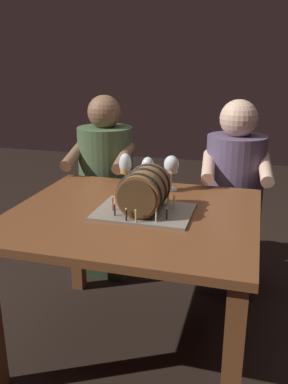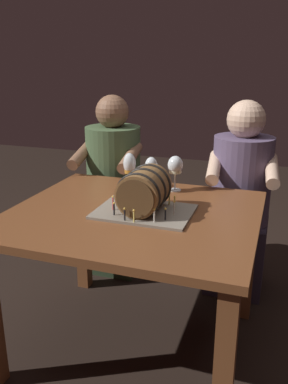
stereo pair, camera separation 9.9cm
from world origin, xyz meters
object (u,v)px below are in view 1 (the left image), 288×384
object	(u,v)px
wine_glass_amber	(125,165)
person_seated_right	(233,205)
wine_glass_white	(171,166)
barrel_cake	(144,193)
wine_glass_empty	(148,167)
dining_table	(133,234)
person_seated_left	(107,193)

from	to	relation	value
wine_glass_amber	person_seated_right	size ratio (longest dim) A/B	0.16
wine_glass_white	barrel_cake	bearing A→B (deg)	-96.91
wine_glass_empty	person_seated_right	size ratio (longest dim) A/B	0.16
dining_table	barrel_cake	distance (m)	0.21
dining_table	wine_glass_empty	bearing A→B (deg)	92.09
person_seated_left	dining_table	bearing A→B (deg)	-60.59
person_seated_left	person_seated_right	size ratio (longest dim) A/B	1.00
wine_glass_empty	barrel_cake	bearing A→B (deg)	-78.05
wine_glass_amber	wine_glass_white	xyz separation A→B (m)	(0.24, 0.03, 0.01)
wine_glass_white	person_seated_left	size ratio (longest dim) A/B	0.16
wine_glass_white	wine_glass_empty	bearing A→B (deg)	-145.92
barrel_cake	person_seated_right	bearing A→B (deg)	63.93
barrel_cake	person_seated_right	size ratio (longest dim) A/B	0.37
barrel_cake	wine_glass_empty	size ratio (longest dim) A/B	2.28
wine_glass_empty	dining_table	bearing A→B (deg)	-87.91
barrel_cake	wine_glass_empty	bearing A→B (deg)	101.95
dining_table	wine_glass_empty	xyz separation A→B (m)	(-0.01, 0.29, 0.24)
wine_glass_empty	wine_glass_white	world-z (taller)	wine_glass_empty
barrel_cake	person_seated_left	world-z (taller)	person_seated_left
wine_glass_amber	barrel_cake	bearing A→B (deg)	-59.65
barrel_cake	wine_glass_amber	xyz separation A→B (m)	(-0.20, 0.33, 0.03)
wine_glass_white	person_seated_right	xyz separation A→B (m)	(0.31, 0.35, -0.31)
wine_glass_amber	dining_table	bearing A→B (deg)	-66.48
wine_glass_amber	person_seated_left	size ratio (longest dim) A/B	0.16
person_seated_right	wine_glass_white	bearing A→B (deg)	-131.11
wine_glass_empty	person_seated_left	bearing A→B (deg)	132.75
person_seated_left	barrel_cake	bearing A→B (deg)	-57.69
wine_glass_empty	person_seated_left	world-z (taller)	person_seated_left
barrel_cake	person_seated_left	distance (m)	0.89
dining_table	person_seated_left	distance (m)	0.83
wine_glass_empty	wine_glass_amber	bearing A→B (deg)	163.86
wine_glass_empty	person_seated_left	distance (m)	0.65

